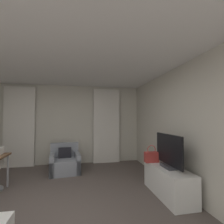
{
  "coord_description": "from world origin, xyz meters",
  "views": [
    {
      "loc": [
        0.47,
        -2.7,
        1.51
      ],
      "look_at": [
        1.24,
        1.22,
        1.66
      ],
      "focal_mm": 26.49,
      "sensor_mm": 36.0,
      "label": 1
    }
  ],
  "objects_px": {
    "armchair": "(65,163)",
    "tv_flatscreen": "(169,152)",
    "handbag_primary": "(152,157)",
    "tv_console": "(168,181)"
  },
  "relations": [
    {
      "from": "handbag_primary",
      "to": "armchair",
      "type": "bearing_deg",
      "value": 143.69
    },
    {
      "from": "tv_flatscreen",
      "to": "handbag_primary",
      "type": "relative_size",
      "value": 2.45
    },
    {
      "from": "tv_console",
      "to": "handbag_primary",
      "type": "relative_size",
      "value": 3.35
    },
    {
      "from": "armchair",
      "to": "tv_flatscreen",
      "type": "relative_size",
      "value": 1.01
    },
    {
      "from": "tv_console",
      "to": "tv_flatscreen",
      "type": "distance_m",
      "value": 0.57
    },
    {
      "from": "handbag_primary",
      "to": "tv_flatscreen",
      "type": "bearing_deg",
      "value": -71.33
    },
    {
      "from": "tv_flatscreen",
      "to": "handbag_primary",
      "type": "distance_m",
      "value": 0.51
    },
    {
      "from": "tv_console",
      "to": "tv_flatscreen",
      "type": "bearing_deg",
      "value": -90.0
    },
    {
      "from": "armchair",
      "to": "tv_flatscreen",
      "type": "height_order",
      "value": "tv_flatscreen"
    },
    {
      "from": "tv_flatscreen",
      "to": "handbag_primary",
      "type": "bearing_deg",
      "value": 108.67
    }
  ]
}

